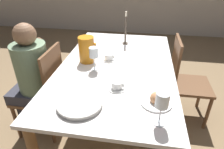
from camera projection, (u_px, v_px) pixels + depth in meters
name	position (u px, v px, depth m)	size (l,w,h in m)	color
ground_plane	(116.00, 127.00, 2.21)	(20.00, 20.00, 0.00)	#7F6647
dining_table	(116.00, 75.00, 1.87)	(1.01, 1.70, 0.77)	silver
chair_person_side	(45.00, 91.00, 1.96)	(0.42, 0.42, 0.93)	brown
chair_opposite	(184.00, 79.00, 2.14)	(0.42, 0.42, 0.93)	brown
person_seated	(31.00, 74.00, 1.84)	(0.39, 0.41, 1.16)	#33333D
red_pitcher	(87.00, 49.00, 1.82)	(0.17, 0.14, 0.24)	orange
wine_glass_water	(94.00, 53.00, 1.67)	(0.08, 0.08, 0.21)	white
wine_glass_juice	(162.00, 102.00, 1.10)	(0.08, 0.08, 0.22)	white
teacup_near_person	(117.00, 86.00, 1.48)	(0.14, 0.14, 0.06)	white
teacup_across	(109.00, 58.00, 1.89)	(0.14, 0.14, 0.06)	white
serving_tray	(80.00, 104.00, 1.31)	(0.30, 0.30, 0.03)	#B7B2A8
bread_plate	(156.00, 100.00, 1.33)	(0.21, 0.21, 0.09)	white
candlestick_tall	(125.00, 32.00, 2.19)	(0.06, 0.06, 0.36)	#4C4238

